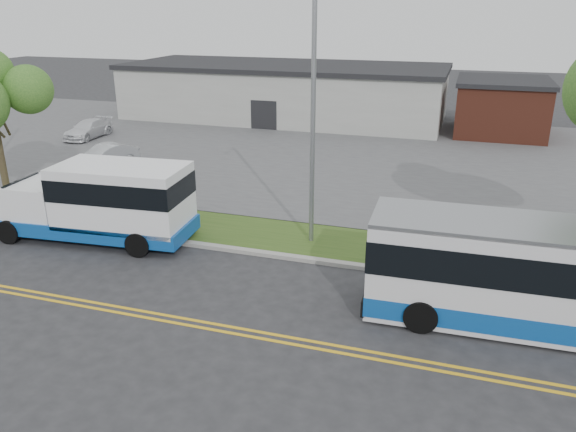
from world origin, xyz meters
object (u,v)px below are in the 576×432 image
(transit_bus, at_px, (572,281))
(pedestrian, at_px, (177,212))
(parked_car_a, at_px, (105,156))
(parked_car_b, at_px, (88,129))
(streetlight_near, at_px, (313,109))
(shuttle_bus, at_px, (105,200))

(transit_bus, distance_m, pedestrian, 14.40)
(parked_car_a, bearing_deg, transit_bus, -5.54)
(transit_bus, distance_m, parked_car_a, 24.83)
(pedestrian, xyz_separation_m, parked_car_b, (-14.10, 13.43, -0.18))
(parked_car_a, bearing_deg, pedestrian, -21.20)
(streetlight_near, distance_m, shuttle_bus, 8.76)
(transit_bus, relative_size, parked_car_a, 2.94)
(pedestrian, bearing_deg, streetlight_near, 153.29)
(streetlight_near, distance_m, transit_bus, 10.06)
(transit_bus, bearing_deg, parked_car_a, 153.11)
(transit_bus, bearing_deg, streetlight_near, 154.19)
(shuttle_bus, xyz_separation_m, pedestrian, (2.26, 1.49, -0.77))
(shuttle_bus, bearing_deg, streetlight_near, 10.29)
(shuttle_bus, height_order, parked_car_a, shuttle_bus)
(shuttle_bus, bearing_deg, parked_car_a, 120.53)
(pedestrian, relative_size, parked_car_b, 0.38)
(streetlight_near, distance_m, parked_car_b, 23.85)
(shuttle_bus, distance_m, transit_bus, 16.37)
(streetlight_near, height_order, transit_bus, streetlight_near)
(streetlight_near, relative_size, parked_car_a, 2.47)
(parked_car_a, relative_size, parked_car_b, 0.93)
(pedestrian, distance_m, parked_car_a, 11.17)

